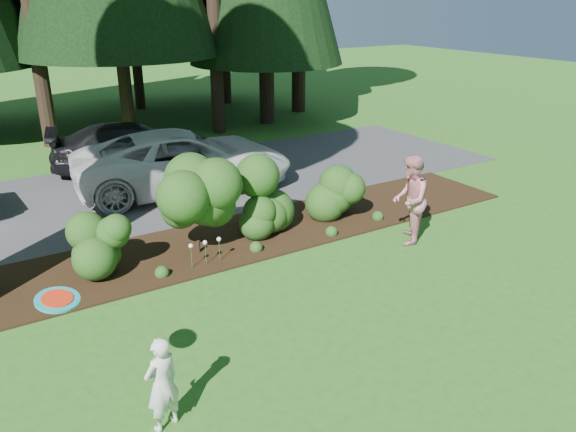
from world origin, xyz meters
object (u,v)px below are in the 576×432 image
(child, at_px, (162,384))
(car_dark_suv, at_px, (133,147))
(adult, at_px, (410,200))
(frisbee, at_px, (57,299))
(car_white_suv, at_px, (184,160))

(child, bearing_deg, car_dark_suv, -122.69)
(child, relative_size, adult, 0.66)
(adult, distance_m, frisbee, 7.86)
(child, bearing_deg, car_white_suv, -130.69)
(child, height_order, adult, adult)
(adult, xyz_separation_m, frisbee, (-7.46, -2.28, 0.98))
(car_white_suv, xyz_separation_m, child, (-3.77, -8.44, -0.20))
(car_dark_suv, xyz_separation_m, frisbee, (-4.15, -10.76, 1.22))
(frisbee, bearing_deg, car_white_suv, 59.79)
(car_dark_suv, relative_size, frisbee, 10.10)
(car_white_suv, height_order, adult, adult)
(car_dark_suv, xyz_separation_m, child, (-3.19, -11.07, -0.09))
(adult, bearing_deg, car_white_suv, -107.54)
(car_white_suv, xyz_separation_m, car_dark_suv, (-0.58, 2.63, -0.11))
(car_dark_suv, bearing_deg, adult, -146.65)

